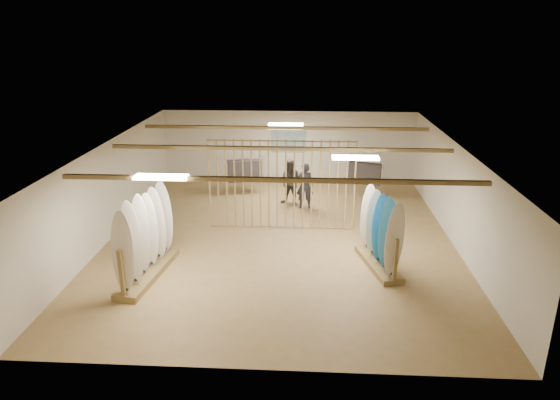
# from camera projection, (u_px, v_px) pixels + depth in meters

# --- Properties ---
(floor) EXTENTS (12.00, 12.00, 0.00)m
(floor) POSITION_uv_depth(u_px,v_px,m) (280.00, 238.00, 14.76)
(floor) COLOR #A2824E
(floor) RESTS_ON ground
(ceiling) EXTENTS (12.00, 12.00, 0.00)m
(ceiling) POSITION_uv_depth(u_px,v_px,m) (280.00, 146.00, 13.84)
(ceiling) COLOR #989590
(ceiling) RESTS_ON ground
(wall_back) EXTENTS (12.00, 0.00, 12.00)m
(wall_back) POSITION_uv_depth(u_px,v_px,m) (289.00, 146.00, 19.96)
(wall_back) COLOR silver
(wall_back) RESTS_ON ground
(wall_front) EXTENTS (12.00, 0.00, 12.00)m
(wall_front) POSITION_uv_depth(u_px,v_px,m) (260.00, 303.00, 8.64)
(wall_front) COLOR silver
(wall_front) RESTS_ON ground
(wall_left) EXTENTS (0.00, 12.00, 12.00)m
(wall_left) POSITION_uv_depth(u_px,v_px,m) (109.00, 190.00, 14.57)
(wall_left) COLOR silver
(wall_left) RESTS_ON ground
(wall_right) EXTENTS (0.00, 12.00, 12.00)m
(wall_right) POSITION_uv_depth(u_px,v_px,m) (457.00, 197.00, 14.03)
(wall_right) COLOR silver
(wall_right) RESTS_ON ground
(ceiling_slats) EXTENTS (9.50, 6.12, 0.10)m
(ceiling_slats) POSITION_uv_depth(u_px,v_px,m) (280.00, 148.00, 13.87)
(ceiling_slats) COLOR olive
(ceiling_slats) RESTS_ON ground
(light_panels) EXTENTS (1.20, 0.35, 0.06)m
(light_panels) POSITION_uv_depth(u_px,v_px,m) (280.00, 148.00, 13.86)
(light_panels) COLOR white
(light_panels) RESTS_ON ground
(bamboo_partition) EXTENTS (4.45, 0.05, 2.78)m
(bamboo_partition) POSITION_uv_depth(u_px,v_px,m) (282.00, 185.00, 15.05)
(bamboo_partition) COLOR tan
(bamboo_partition) RESTS_ON ground
(poster) EXTENTS (1.40, 0.03, 0.90)m
(poster) POSITION_uv_depth(u_px,v_px,m) (289.00, 141.00, 19.87)
(poster) COLOR teal
(poster) RESTS_ON ground
(rack_left) EXTENTS (0.91, 2.74, 2.17)m
(rack_left) POSITION_uv_depth(u_px,v_px,m) (146.00, 249.00, 12.30)
(rack_left) COLOR olive
(rack_left) RESTS_ON floor
(rack_right) EXTENTS (1.06, 2.20, 2.02)m
(rack_right) POSITION_uv_depth(u_px,v_px,m) (380.00, 242.00, 12.80)
(rack_right) COLOR olive
(rack_right) RESTS_ON floor
(clothing_rack_a) EXTENTS (1.28, 0.60, 1.40)m
(clothing_rack_a) POSITION_uv_depth(u_px,v_px,m) (245.00, 171.00, 18.35)
(clothing_rack_a) COLOR silver
(clothing_rack_a) RESTS_ON floor
(clothing_rack_b) EXTENTS (1.21, 0.64, 1.35)m
(clothing_rack_b) POSITION_uv_depth(u_px,v_px,m) (365.00, 173.00, 18.15)
(clothing_rack_b) COLOR silver
(clothing_rack_b) RESTS_ON floor
(shopper_a) EXTENTS (0.66, 0.45, 1.81)m
(shopper_a) POSITION_uv_depth(u_px,v_px,m) (305.00, 183.00, 16.95)
(shopper_a) COLOR #28262E
(shopper_a) RESTS_ON floor
(shopper_b) EXTENTS (1.09, 0.98, 1.84)m
(shopper_b) POSITION_uv_depth(u_px,v_px,m) (291.00, 179.00, 17.27)
(shopper_b) COLOR #39342C
(shopper_b) RESTS_ON floor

